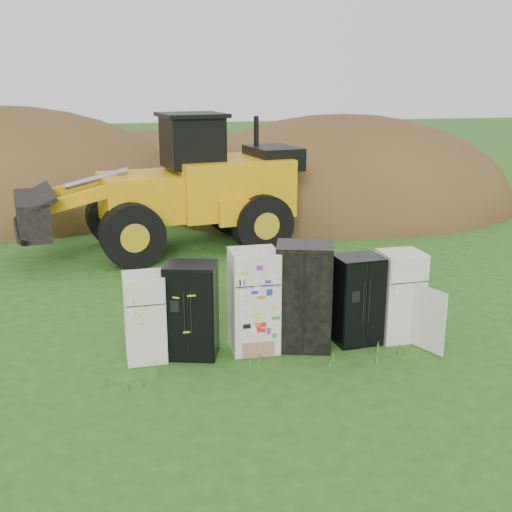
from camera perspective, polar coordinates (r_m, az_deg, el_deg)
The scene contains 11 objects.
ground at distance 11.92m, azimuth 2.25°, elevation -8.08°, with size 120.00×120.00×0.00m, color #224F15.
fridge_leftmost at distance 11.32m, azimuth -9.86°, elevation -5.39°, with size 0.69×0.66×1.56m, color silver, non-canonical shape.
fridge_black_side at distance 11.35m, azimuth -5.76°, elevation -4.81°, with size 0.88×0.70×1.69m, color black, non-canonical shape.
fridge_sticker at distance 11.49m, azimuth -0.20°, elevation -4.00°, with size 0.83×0.77×1.86m, color white, non-canonical shape.
fridge_dark_mid at distance 11.63m, azimuth 4.27°, elevation -3.58°, with size 0.99×0.81×1.94m, color black, non-canonical shape.
fridge_black_right at distance 12.01m, azimuth 8.94°, elevation -3.84°, with size 0.83×0.69×1.66m, color black, non-canonical shape.
fridge_open_door at distance 12.32m, azimuth 12.62°, elevation -3.45°, with size 0.77×0.71×1.69m, color silver, non-canonical shape.
wheel_loader at distance 18.10m, azimuth -8.54°, elevation 6.34°, with size 7.92×3.21×3.83m, color orange, non-canonical shape.
dirt_mound_right at distance 24.56m, azimuth 7.47°, elevation 4.28°, with size 13.48×9.89×6.96m, color #4E3419.
dirt_mound_left at distance 25.82m, azimuth -21.75°, elevation 3.85°, with size 14.38×10.79×7.61m, color #4E3419.
dirt_mound_back at distance 28.23m, azimuth -7.49°, elevation 5.77°, with size 15.83×10.56×5.24m, color #4E3419.
Camera 1 is at (-2.79, -10.55, 4.80)m, focal length 45.00 mm.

